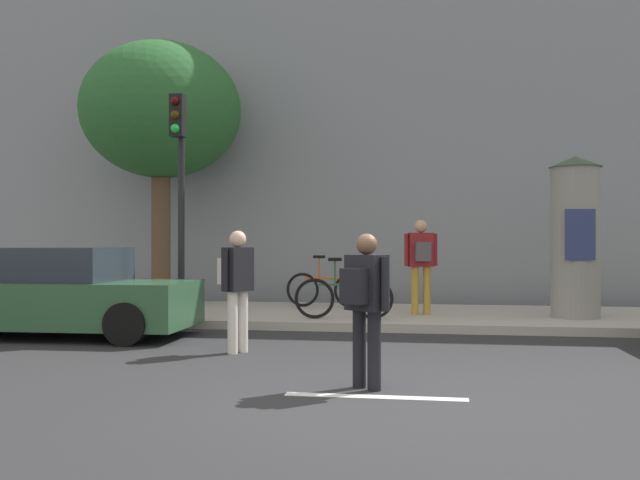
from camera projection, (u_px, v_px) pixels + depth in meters
ground_plane at (375, 397)px, 7.05m from camera, size 80.00×80.00×0.00m
sidewalk_curb at (405, 316)px, 13.96m from camera, size 36.00×4.00×0.15m
lane_markings at (375, 397)px, 7.05m from camera, size 25.80×0.16×0.01m
building_backdrop at (413, 123)px, 18.91m from camera, size 36.00×5.00×9.33m
traffic_light at (179, 167)px, 12.85m from camera, size 0.24×0.45×4.00m
poster_column at (575, 236)px, 13.02m from camera, size 0.95×0.95×2.93m
street_tree at (161, 112)px, 15.85m from camera, size 3.52×3.52×5.78m
pedestrian_with_bag at (365, 297)px, 7.41m from camera, size 0.52×0.52×1.61m
pedestrian_in_light_jacket at (237, 280)px, 9.86m from camera, size 0.50×0.51×1.68m
pedestrian_near_pole at (421, 258)px, 13.52m from camera, size 0.62×0.45×1.79m
bicycle_leaning at (326, 289)px, 15.07m from camera, size 1.76×0.29×1.09m
bicycle_upright at (344, 297)px, 12.82m from camera, size 1.77×0.19×1.09m
parked_car_dark at (52, 293)px, 11.56m from camera, size 4.47×1.99×1.43m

